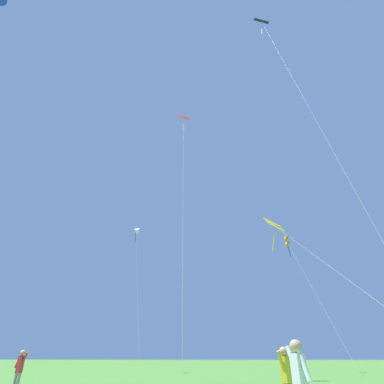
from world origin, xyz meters
The scene contains 8 objects.
kite_red_high centered at (-1.39, 22.33, 22.55)m, with size 2.25×11.15×24.69m.
kite_orange_box centered at (10.53, 37.27, 14.69)m, with size 2.28×10.93×15.56m.
kite_white_distant centered at (-8.88, 34.49, 15.88)m, with size 4.21×8.43×16.45m.
kite_black_large centered at (6.37, 14.56, 25.55)m, with size 2.14×9.10×28.20m.
kite_yellow_diamond centered at (5.98, 19.01, 9.64)m, with size 4.70×12.45×10.79m.
person_near_tree centered at (3.18, 3.86, 1.06)m, with size 0.36×0.53×1.76m.
person_child_small centered at (-6.90, 11.61, 1.04)m, with size 0.56×0.24×1.72m.
person_in_blue_jacket centered at (3.42, 6.82, 1.03)m, with size 0.46×0.43×1.71m.
Camera 1 is at (1.81, -3.04, 1.46)m, focal length 29.64 mm.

